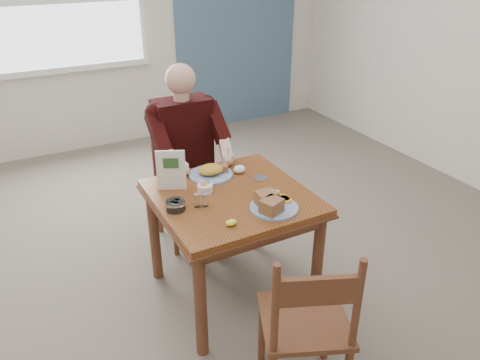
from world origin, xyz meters
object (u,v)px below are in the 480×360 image
table (232,210)px  diner (187,145)px  far_plate (212,172)px  near_plate (272,204)px  chair_far (185,181)px  chair_near (306,325)px

table → diner: size_ratio=0.66×
diner → far_plate: diner is taller
diner → near_plate: size_ratio=4.11×
table → chair_far: chair_far is taller
table → near_plate: bearing=-65.5°
diner → table: bearing=-90.0°
chair_near → far_plate: (0.05, 1.17, 0.30)m
chair_far → diner: 0.34m
chair_near → near_plate: size_ratio=2.82×
diner → chair_near: bearing=-91.8°
chair_near → far_plate: 1.21m
chair_near → diner: size_ratio=0.69×
chair_far → near_plate: bearing=-83.5°
near_plate → far_plate: 0.56m
diner → far_plate: 0.42m
chair_far → near_plate: chair_far is taller
diner → far_plate: size_ratio=4.02×
chair_far → chair_near: size_ratio=1.00×
far_plate → diner: bearing=90.0°
chair_near → near_plate: (0.17, 0.62, 0.31)m
near_plate → chair_near: bearing=-105.5°
table → far_plate: (0.00, 0.28, 0.14)m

